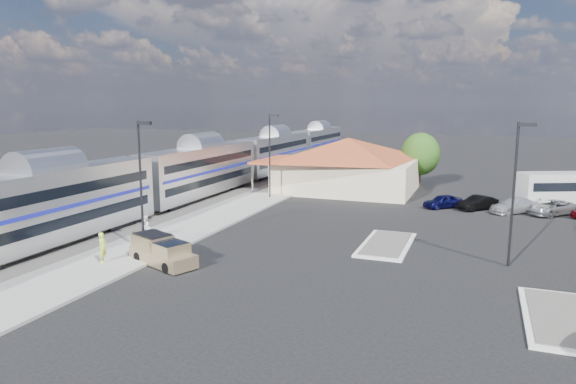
% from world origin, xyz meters
% --- Properties ---
extents(ground, '(280.00, 280.00, 0.00)m').
position_xyz_m(ground, '(0.00, 0.00, 0.00)').
color(ground, black).
rests_on(ground, ground).
extents(railbed, '(16.00, 100.00, 0.12)m').
position_xyz_m(railbed, '(-21.00, 8.00, 0.06)').
color(railbed, '#4C4944').
rests_on(railbed, ground).
extents(platform, '(5.50, 92.00, 0.18)m').
position_xyz_m(platform, '(-12.00, 6.00, 0.09)').
color(platform, gray).
rests_on(platform, ground).
extents(passenger_train, '(3.00, 104.00, 5.55)m').
position_xyz_m(passenger_train, '(-18.00, 13.91, 2.87)').
color(passenger_train, silver).
rests_on(passenger_train, ground).
extents(freight_cars, '(2.80, 46.00, 4.00)m').
position_xyz_m(freight_cars, '(-24.00, 3.91, 1.93)').
color(freight_cars, black).
rests_on(freight_cars, ground).
extents(station_depot, '(18.35, 12.24, 6.20)m').
position_xyz_m(station_depot, '(-4.56, 24.00, 3.13)').
color(station_depot, beige).
rests_on(station_depot, ground).
extents(traffic_island_south, '(3.30, 7.50, 0.21)m').
position_xyz_m(traffic_island_south, '(4.00, 2.00, 0.10)').
color(traffic_island_south, silver).
rests_on(traffic_island_south, ground).
extents(traffic_island_north, '(3.30, 7.50, 0.21)m').
position_xyz_m(traffic_island_north, '(14.00, -8.00, 0.10)').
color(traffic_island_north, silver).
rests_on(traffic_island_north, ground).
extents(lamp_plat_s, '(1.08, 0.25, 9.00)m').
position_xyz_m(lamp_plat_s, '(-10.90, -6.00, 5.34)').
color(lamp_plat_s, black).
rests_on(lamp_plat_s, ground).
extents(lamp_plat_n, '(1.08, 0.25, 9.00)m').
position_xyz_m(lamp_plat_n, '(-10.90, 16.00, 5.34)').
color(lamp_plat_n, black).
rests_on(lamp_plat_n, ground).
extents(lamp_lot, '(1.08, 0.25, 9.00)m').
position_xyz_m(lamp_lot, '(12.10, 0.00, 5.34)').
color(lamp_lot, black).
rests_on(lamp_lot, ground).
extents(tree_depot, '(4.71, 4.71, 6.63)m').
position_xyz_m(tree_depot, '(3.00, 30.00, 4.02)').
color(tree_depot, '#382314').
rests_on(tree_depot, ground).
extents(pickup_truck, '(5.37, 3.63, 1.75)m').
position_xyz_m(pickup_truck, '(-8.50, -7.43, 0.83)').
color(pickup_truck, tan).
rests_on(pickup_truck, ground).
extents(person_a, '(0.54, 0.75, 1.92)m').
position_xyz_m(person_a, '(-12.00, -8.82, 1.14)').
color(person_a, '#C1DB44').
rests_on(person_a, platform).
extents(person_b, '(0.80, 0.94, 1.71)m').
position_xyz_m(person_b, '(-13.01, -2.99, 1.04)').
color(person_b, silver).
rests_on(person_b, platform).
extents(parked_car_a, '(3.97, 3.79, 1.33)m').
position_xyz_m(parked_car_a, '(6.71, 17.42, 0.67)').
color(parked_car_a, '#0C0C3F').
rests_on(parked_car_a, ground).
extents(parked_car_b, '(3.93, 4.03, 1.38)m').
position_xyz_m(parked_car_b, '(9.91, 17.72, 0.69)').
color(parked_car_b, black).
rests_on(parked_car_b, ground).
extents(parked_car_c, '(4.93, 4.70, 1.41)m').
position_xyz_m(parked_car_c, '(13.11, 17.42, 0.70)').
color(parked_car_c, silver).
rests_on(parked_car_c, ground).
extents(parked_car_d, '(5.16, 5.11, 1.38)m').
position_xyz_m(parked_car_d, '(16.31, 17.72, 0.69)').
color(parked_car_d, '#93969B').
rests_on(parked_car_d, ground).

